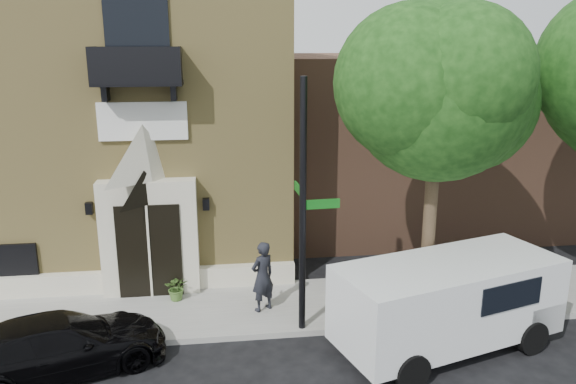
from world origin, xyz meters
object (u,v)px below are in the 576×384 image
object	(u,v)px
fire_hydrant	(367,306)
dumpster	(489,288)
black_sedan	(59,345)
cargo_van	(454,300)
pedestrian_near	(263,276)
street_sign	(303,208)

from	to	relation	value
fire_hydrant	dumpster	xyz separation A→B (m)	(3.34, 0.25, 0.20)
black_sedan	dumpster	xyz separation A→B (m)	(10.43, 1.48, 0.05)
cargo_van	fire_hydrant	distance (m)	2.22
dumpster	pedestrian_near	xyz separation A→B (m)	(-5.89, 0.59, 0.39)
fire_hydrant	pedestrian_near	world-z (taller)	pedestrian_near
fire_hydrant	dumpster	distance (m)	3.35
fire_hydrant	dumpster	size ratio (longest dim) A/B	0.38
black_sedan	cargo_van	size ratio (longest dim) A/B	0.80
black_sedan	cargo_van	bearing A→B (deg)	-111.32
street_sign	dumpster	size ratio (longest dim) A/B	3.26
cargo_van	dumpster	distance (m)	2.29
black_sedan	dumpster	distance (m)	10.53
black_sedan	pedestrian_near	distance (m)	5.00
cargo_van	dumpster	world-z (taller)	cargo_van
black_sedan	street_sign	size ratio (longest dim) A/B	0.74
cargo_van	pedestrian_near	size ratio (longest dim) A/B	2.99
fire_hydrant	pedestrian_near	xyz separation A→B (m)	(-2.56, 0.84, 0.59)
fire_hydrant	cargo_van	bearing A→B (deg)	-36.82
street_sign	pedestrian_near	world-z (taller)	street_sign
street_sign	black_sedan	bearing A→B (deg)	-172.65
street_sign	dumpster	xyz separation A→B (m)	(5.01, 0.44, -2.50)
street_sign	fire_hydrant	bearing A→B (deg)	2.93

